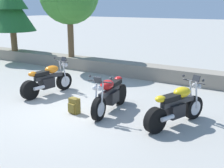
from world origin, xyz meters
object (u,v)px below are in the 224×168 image
(motorcycle_yellow_far_right, at_px, (177,107))
(rider_backpack, at_px, (74,105))
(motorcycle_orange_near_left, at_px, (48,80))
(pine_tree_far_left, at_px, (11,5))
(motorcycle_red_centre, at_px, (110,95))

(motorcycle_yellow_far_right, bearing_deg, rider_backpack, -165.78)
(rider_backpack, bearing_deg, motorcycle_orange_near_left, 152.52)
(motorcycle_yellow_far_right, distance_m, pine_tree_far_left, 11.28)
(motorcycle_orange_near_left, bearing_deg, rider_backpack, -27.48)
(motorcycle_orange_near_left, distance_m, rider_backpack, 2.12)
(motorcycle_red_centre, xyz_separation_m, rider_backpack, (-0.77, -0.63, -0.24))
(rider_backpack, bearing_deg, motorcycle_yellow_far_right, 14.22)
(motorcycle_red_centre, bearing_deg, motorcycle_yellow_far_right, 1.57)
(pine_tree_far_left, bearing_deg, rider_backpack, -30.71)
(motorcycle_red_centre, xyz_separation_m, motorcycle_yellow_far_right, (1.92, 0.05, 0.00))
(motorcycle_red_centre, bearing_deg, rider_backpack, -140.67)
(motorcycle_red_centre, height_order, rider_backpack, motorcycle_red_centre)
(rider_backpack, distance_m, pine_tree_far_left, 9.27)
(rider_backpack, bearing_deg, motorcycle_red_centre, 39.33)
(pine_tree_far_left, bearing_deg, motorcycle_red_centre, -24.94)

